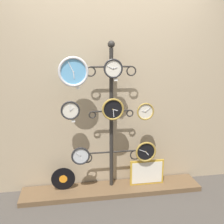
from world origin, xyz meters
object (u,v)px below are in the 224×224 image
at_px(clock_middle_center, 113,109).
at_px(vinyl_record, 63,179).
at_px(clock_bottom_right, 146,152).
at_px(clock_middle_right, 145,111).
at_px(picture_frame, 147,172).
at_px(clock_top_left, 73,72).
at_px(display_stand, 111,141).
at_px(clock_top_center, 113,69).
at_px(clock_bottom_left, 81,156).
at_px(clock_middle_left, 70,110).

xyz_separation_m(clock_middle_center, vinyl_record, (-0.59, 0.09, -0.86)).
height_order(clock_middle_center, clock_bottom_right, clock_middle_center).
bearing_deg(clock_middle_right, picture_frame, 38.40).
relative_size(clock_middle_right, vinyl_record, 0.72).
bearing_deg(clock_top_left, clock_middle_right, 1.09).
bearing_deg(display_stand, clock_middle_center, -89.06).
relative_size(display_stand, clock_middle_center, 7.12).
bearing_deg(clock_middle_center, display_stand, 90.94).
bearing_deg(clock_top_left, clock_top_center, 2.57).
distance_m(clock_middle_right, clock_bottom_left, 0.91).
xyz_separation_m(clock_middle_left, vinyl_record, (-0.12, 0.07, -0.86)).
relative_size(clock_top_left, clock_bottom_left, 1.51).
xyz_separation_m(clock_middle_center, clock_bottom_right, (0.41, 0.02, -0.55)).
bearing_deg(clock_middle_right, vinyl_record, 175.39).
relative_size(clock_middle_left, picture_frame, 0.50).
bearing_deg(clock_bottom_right, clock_middle_right, -157.95).
bearing_deg(clock_bottom_right, clock_top_center, -179.25).
relative_size(clock_top_left, picture_frame, 0.76).
xyz_separation_m(clock_top_left, clock_middle_center, (0.43, 0.01, -0.43)).
relative_size(clock_middle_right, clock_bottom_left, 0.95).
height_order(display_stand, clock_top_left, display_stand).
bearing_deg(clock_bottom_left, clock_top_left, -170.70).
xyz_separation_m(clock_bottom_right, vinyl_record, (-1.00, 0.07, -0.31)).
bearing_deg(clock_top_center, clock_bottom_right, 0.75).
bearing_deg(vinyl_record, display_stand, 2.13).
relative_size(display_stand, clock_bottom_right, 7.07).
bearing_deg(clock_middle_right, clock_bottom_left, -179.45).
relative_size(clock_middle_right, picture_frame, 0.48).
distance_m(clock_middle_center, clock_bottom_left, 0.66).
height_order(clock_middle_right, picture_frame, clock_middle_right).
xyz_separation_m(display_stand, clock_middle_right, (0.39, -0.10, 0.38)).
relative_size(clock_top_left, clock_middle_right, 1.58).
distance_m(clock_middle_center, picture_frame, 0.95).
relative_size(clock_top_center, vinyl_record, 0.75).
bearing_deg(clock_bottom_right, clock_middle_center, -177.38).
height_order(clock_middle_center, clock_bottom_left, clock_middle_center).
height_order(clock_middle_left, clock_middle_right, clock_middle_left).
xyz_separation_m(clock_top_center, clock_bottom_left, (-0.39, -0.01, -1.00)).
bearing_deg(clock_middle_center, clock_bottom_right, 2.62).
distance_m(display_stand, clock_bottom_left, 0.41).
distance_m(clock_top_center, clock_middle_left, 0.66).
bearing_deg(clock_top_center, clock_middle_right, -0.62).
bearing_deg(clock_top_center, clock_top_left, -177.43).
height_order(clock_top_center, vinyl_record, clock_top_center).
relative_size(clock_bottom_right, picture_frame, 0.60).
bearing_deg(clock_middle_left, clock_bottom_right, -0.10).
xyz_separation_m(clock_middle_left, clock_middle_center, (0.48, -0.02, -0.00)).
height_order(clock_middle_left, picture_frame, clock_middle_left).
distance_m(display_stand, clock_middle_center, 0.44).
distance_m(clock_middle_left, clock_bottom_right, 1.04).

